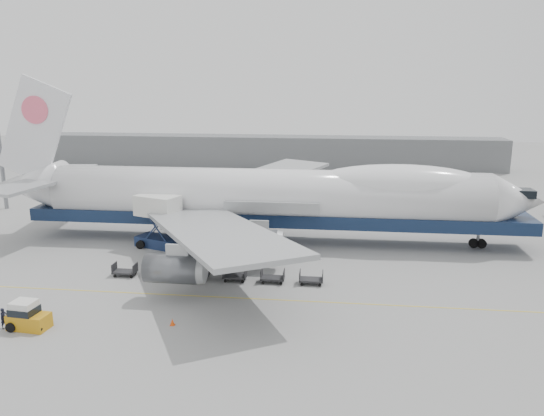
# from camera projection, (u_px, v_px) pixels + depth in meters

# --- Properties ---
(ground) EXTENTS (260.00, 260.00, 0.00)m
(ground) POSITION_uv_depth(u_px,v_px,m) (252.00, 275.00, 53.66)
(ground) COLOR gray
(ground) RESTS_ON ground
(apron_line) EXTENTS (60.00, 0.15, 0.01)m
(apron_line) POSITION_uv_depth(u_px,v_px,m) (241.00, 298.00, 47.86)
(apron_line) COLOR gold
(apron_line) RESTS_ON ground
(hangar) EXTENTS (110.00, 8.00, 7.00)m
(hangar) POSITION_uv_depth(u_px,v_px,m) (256.00, 151.00, 121.60)
(hangar) COLOR slate
(hangar) RESTS_ON ground
(airliner) EXTENTS (67.00, 55.30, 19.98)m
(airliner) POSITION_uv_depth(u_px,v_px,m) (272.00, 196.00, 63.87)
(airliner) COLOR white
(airliner) RESTS_ON ground
(catering_truck) EXTENTS (6.04, 5.03, 6.20)m
(catering_truck) POSITION_uv_depth(u_px,v_px,m) (158.00, 218.00, 62.07)
(catering_truck) COLOR #1A294E
(catering_truck) RESTS_ON ground
(baggage_tug) EXTENTS (3.26, 1.96, 2.28)m
(baggage_tug) POSITION_uv_depth(u_px,v_px,m) (27.00, 316.00, 41.81)
(baggage_tug) COLOR #C28412
(baggage_tug) RESTS_ON ground
(ground_worker) EXTENTS (0.56, 0.71, 1.70)m
(ground_worker) POSITION_uv_depth(u_px,v_px,m) (4.00, 318.00, 41.85)
(ground_worker) COLOR black
(ground_worker) RESTS_ON ground
(traffic_cone) EXTENTS (0.39, 0.39, 0.57)m
(traffic_cone) POSITION_uv_depth(u_px,v_px,m) (172.00, 322.00, 42.51)
(traffic_cone) COLOR #EE490C
(traffic_cone) RESTS_ON ground
(dolly_0) EXTENTS (2.30, 1.35, 1.30)m
(dolly_0) POSITION_uv_depth(u_px,v_px,m) (125.00, 271.00, 53.24)
(dolly_0) COLOR #2D2D30
(dolly_0) RESTS_ON ground
(dolly_1) EXTENTS (2.30, 1.35, 1.30)m
(dolly_1) POSITION_uv_depth(u_px,v_px,m) (161.00, 272.00, 52.81)
(dolly_1) COLOR #2D2D30
(dolly_1) RESTS_ON ground
(dolly_2) EXTENTS (2.30, 1.35, 1.30)m
(dolly_2) POSITION_uv_depth(u_px,v_px,m) (198.00, 274.00, 52.38)
(dolly_2) COLOR #2D2D30
(dolly_2) RESTS_ON ground
(dolly_3) EXTENTS (2.30, 1.35, 1.30)m
(dolly_3) POSITION_uv_depth(u_px,v_px,m) (235.00, 276.00, 51.94)
(dolly_3) COLOR #2D2D30
(dolly_3) RESTS_ON ground
(dolly_4) EXTENTS (2.30, 1.35, 1.30)m
(dolly_4) POSITION_uv_depth(u_px,v_px,m) (273.00, 277.00, 51.51)
(dolly_4) COLOR #2D2D30
(dolly_4) RESTS_ON ground
(dolly_5) EXTENTS (2.30, 1.35, 1.30)m
(dolly_5) POSITION_uv_depth(u_px,v_px,m) (311.00, 279.00, 51.08)
(dolly_5) COLOR #2D2D30
(dolly_5) RESTS_ON ground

